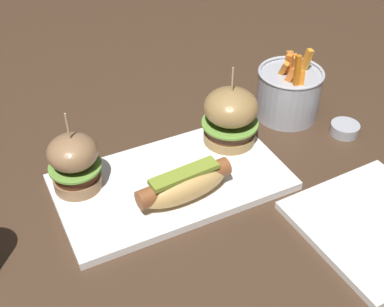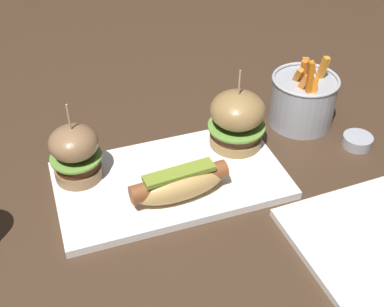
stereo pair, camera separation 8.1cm
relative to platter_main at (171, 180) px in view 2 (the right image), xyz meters
name	(u,v)px [view 2 (the right image)]	position (x,y,z in m)	size (l,w,h in m)	color
ground_plane	(171,183)	(0.00, 0.00, -0.01)	(3.00, 3.00, 0.00)	#422D1E
platter_main	(171,180)	(0.00, 0.00, 0.00)	(0.38, 0.21, 0.01)	white
hot_dog	(177,184)	(0.00, -0.05, 0.03)	(0.16, 0.07, 0.05)	tan
slider_left	(75,153)	(-0.14, 0.05, 0.06)	(0.08, 0.08, 0.14)	#8F6946
slider_right	(237,119)	(0.14, 0.05, 0.06)	(0.10, 0.10, 0.15)	#9C7846
fries_bucket	(303,99)	(0.29, 0.09, 0.04)	(0.13, 0.13, 0.15)	#A8AAB2
sauce_ramekin	(357,141)	(0.35, -0.01, 0.00)	(0.05, 0.05, 0.02)	#A8AAB2
side_plate	(372,242)	(0.24, -0.22, 0.00)	(0.22, 0.22, 0.01)	white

